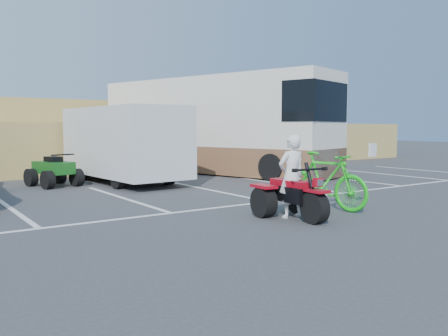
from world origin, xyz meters
TOP-DOWN VIEW (x-y plane):
  - ground at (0.00, 0.00)m, footprint 100.00×100.00m
  - parking_stripes at (0.87, 4.07)m, footprint 28.00×5.16m
  - grass_embankment at (0.00, 15.48)m, footprint 40.00×8.50m
  - red_trike_atv at (1.76, 0.43)m, footprint 1.36×1.73m
  - rider at (1.77, 0.58)m, footprint 0.65×0.45m
  - green_dirt_bike at (3.10, 0.92)m, footprint 0.98×2.21m
  - cargo_trailer at (1.40, 8.19)m, footprint 2.44×5.40m
  - rv_motorhome at (5.89, 9.62)m, footprint 5.43×10.63m
  - quad_atv_green at (-0.78, 8.54)m, footprint 1.51×1.81m

SIDE VIEW (x-z plane):
  - ground at x=0.00m, z-range 0.00..0.00m
  - red_trike_atv at x=1.76m, z-range -0.53..0.53m
  - quad_atv_green at x=-0.78m, z-range -0.52..0.52m
  - parking_stripes at x=0.87m, z-range 0.00..0.01m
  - green_dirt_bike at x=3.10m, z-range 0.00..1.28m
  - rider at x=1.77m, z-range 0.00..1.69m
  - cargo_trailer at x=1.40m, z-range 0.10..2.56m
  - grass_embankment at x=0.00m, z-range -0.13..2.97m
  - rv_motorhome at x=5.89m, z-range -0.24..3.47m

